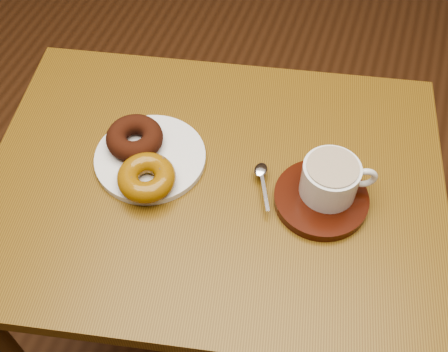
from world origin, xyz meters
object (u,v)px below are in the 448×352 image
(donut_plate, at_px, (150,158))
(saucer, at_px, (321,199))
(coffee_cup, at_px, (331,179))
(cafe_table, at_px, (215,217))

(donut_plate, xyz_separation_m, saucer, (0.32, 0.01, 0.00))
(donut_plate, distance_m, saucer, 0.32)
(saucer, distance_m, coffee_cup, 0.05)
(cafe_table, bearing_deg, coffee_cup, -2.62)
(cafe_table, bearing_deg, donut_plate, 166.21)
(cafe_table, distance_m, donut_plate, 0.18)
(cafe_table, height_order, coffee_cup, coffee_cup)
(coffee_cup, bearing_deg, donut_plate, 164.82)
(cafe_table, relative_size, saucer, 5.65)
(donut_plate, relative_size, saucer, 1.25)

